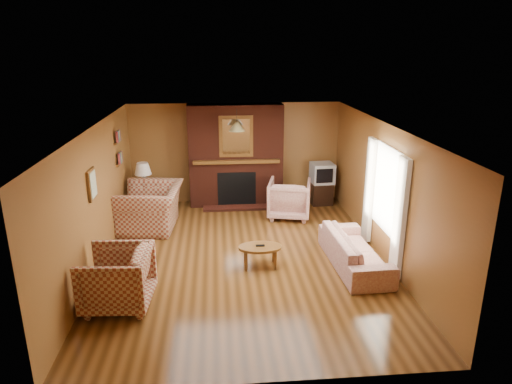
{
  "coord_description": "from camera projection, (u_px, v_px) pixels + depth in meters",
  "views": [
    {
      "loc": [
        -0.45,
        -7.53,
        3.69
      ],
      "look_at": [
        0.27,
        0.6,
        1.05
      ],
      "focal_mm": 32.0,
      "sensor_mm": 36.0,
      "label": 1
    }
  ],
  "objects": [
    {
      "name": "plaid_armchair",
      "position": [
        117.0,
        279.0,
        6.65
      ],
      "size": [
        1.03,
        1.01,
        0.89
      ],
      "primitive_type": "imported",
      "rotation": [
        0.0,
        0.0,
        -1.64
      ],
      "color": "maroon",
      "rests_on": "floor"
    },
    {
      "name": "window_right",
      "position": [
        384.0,
        199.0,
        7.97
      ],
      "size": [
        0.1,
        1.85,
        2.0
      ],
      "color": "beige",
      "rests_on": "wall_right"
    },
    {
      "name": "botanical_print",
      "position": [
        92.0,
        184.0,
        7.34
      ],
      "size": [
        0.05,
        0.4,
        0.5
      ],
      "color": "brown",
      "rests_on": "wall_left"
    },
    {
      "name": "pendant_light",
      "position": [
        237.0,
        127.0,
        9.87
      ],
      "size": [
        0.36,
        0.36,
        0.48
      ],
      "color": "black",
      "rests_on": "ceiling"
    },
    {
      "name": "side_table",
      "position": [
        145.0,
        202.0,
        10.36
      ],
      "size": [
        0.45,
        0.45,
        0.58
      ],
      "primitive_type": "cube",
      "rotation": [
        0.0,
        0.0,
        0.04
      ],
      "color": "brown",
      "rests_on": "floor"
    },
    {
      "name": "crt_tv",
      "position": [
        322.0,
        173.0,
        10.89
      ],
      "size": [
        0.55,
        0.55,
        0.48
      ],
      "color": "#AAADB2",
      "rests_on": "tv_stand"
    },
    {
      "name": "tv_stand",
      "position": [
        321.0,
        193.0,
        11.05
      ],
      "size": [
        0.51,
        0.47,
        0.53
      ],
      "primitive_type": "cube",
      "rotation": [
        0.0,
        0.0,
        0.04
      ],
      "color": "black",
      "rests_on": "floor"
    },
    {
      "name": "wall_front",
      "position": [
        263.0,
        290.0,
        4.86
      ],
      "size": [
        6.5,
        0.0,
        6.5
      ],
      "primitive_type": "plane",
      "rotation": [
        -1.57,
        0.0,
        0.0
      ],
      "color": "brown",
      "rests_on": "floor"
    },
    {
      "name": "floor",
      "position": [
        244.0,
        257.0,
        8.31
      ],
      "size": [
        6.5,
        6.5,
        0.0
      ],
      "primitive_type": "plane",
      "color": "#45280E",
      "rests_on": "ground"
    },
    {
      "name": "floral_sofa",
      "position": [
        355.0,
        250.0,
        7.93
      ],
      "size": [
        0.85,
        2.0,
        0.58
      ],
      "primitive_type": "imported",
      "rotation": [
        0.0,
        0.0,
        1.61
      ],
      "color": "beige",
      "rests_on": "floor"
    },
    {
      "name": "fireplace",
      "position": [
        236.0,
        156.0,
        10.77
      ],
      "size": [
        2.2,
        0.82,
        2.4
      ],
      "color": "#491A10",
      "rests_on": "floor"
    },
    {
      "name": "wall_back",
      "position": [
        235.0,
        153.0,
        11.02
      ],
      "size": [
        6.5,
        0.0,
        6.5
      ],
      "primitive_type": "plane",
      "rotation": [
        1.57,
        0.0,
        0.0
      ],
      "color": "brown",
      "rests_on": "floor"
    },
    {
      "name": "floral_armchair",
      "position": [
        289.0,
        199.0,
        10.16
      ],
      "size": [
        1.09,
        1.11,
        0.85
      ],
      "primitive_type": "imported",
      "rotation": [
        0.0,
        0.0,
        2.91
      ],
      "color": "beige",
      "rests_on": "floor"
    },
    {
      "name": "ceiling",
      "position": [
        243.0,
        126.0,
        7.57
      ],
      "size": [
        6.5,
        6.5,
        0.0
      ],
      "primitive_type": "plane",
      "rotation": [
        3.14,
        0.0,
        0.0
      ],
      "color": "white",
      "rests_on": "wall_back"
    },
    {
      "name": "wall_left",
      "position": [
        97.0,
        199.0,
        7.73
      ],
      "size": [
        0.0,
        6.5,
        6.5
      ],
      "primitive_type": "plane",
      "rotation": [
        1.57,
        0.0,
        1.57
      ],
      "color": "brown",
      "rests_on": "floor"
    },
    {
      "name": "plaid_loveseat",
      "position": [
        151.0,
        207.0,
        9.53
      ],
      "size": [
        1.32,
        1.49,
        0.91
      ],
      "primitive_type": "imported",
      "rotation": [
        0.0,
        0.0,
        -1.65
      ],
      "color": "maroon",
      "rests_on": "floor"
    },
    {
      "name": "coffee_table",
      "position": [
        260.0,
        249.0,
        7.87
      ],
      "size": [
        0.75,
        0.47,
        0.41
      ],
      "color": "brown",
      "rests_on": "floor"
    },
    {
      "name": "table_lamp",
      "position": [
        143.0,
        175.0,
        10.17
      ],
      "size": [
        0.38,
        0.38,
        0.62
      ],
      "color": "white",
      "rests_on": "side_table"
    },
    {
      "name": "wall_right",
      "position": [
        383.0,
        191.0,
        8.14
      ],
      "size": [
        0.0,
        6.5,
        6.5
      ],
      "primitive_type": "plane",
      "rotation": [
        1.57,
        0.0,
        -1.57
      ],
      "color": "brown",
      "rests_on": "floor"
    },
    {
      "name": "bookshelf",
      "position": [
        120.0,
        148.0,
        9.39
      ],
      "size": [
        0.09,
        0.55,
        0.71
      ],
      "color": "brown",
      "rests_on": "wall_left"
    }
  ]
}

